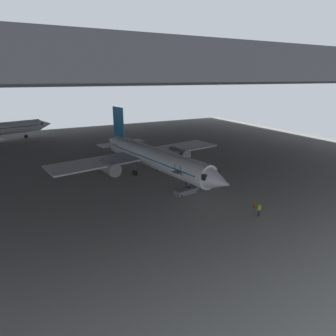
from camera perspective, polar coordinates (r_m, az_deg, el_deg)
ground_plane at (r=49.34m, az=-3.59°, el=-1.10°), size 110.00×110.00×0.00m
hangar_structure at (r=59.65m, az=-9.62°, el=17.57°), size 121.00×99.00×16.69m
airplane_main at (r=47.29m, az=-3.13°, el=2.21°), size 31.87×32.64×10.41m
boarding_stairs at (r=40.90m, az=3.57°, el=-4.01°), size 4.16×2.09×4.44m
crew_worker_near_nose at (r=35.79m, az=17.56°, el=-7.72°), size 0.53×0.32×1.62m
crew_worker_by_stairs at (r=43.96m, az=3.66°, el=-2.19°), size 0.49×0.37×1.61m
traffic_cone_orange at (r=38.25m, az=16.86°, el=-7.02°), size 0.36×0.36×0.60m
baggage_tug at (r=52.68m, az=-12.32°, el=0.33°), size 1.67×2.40×0.90m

